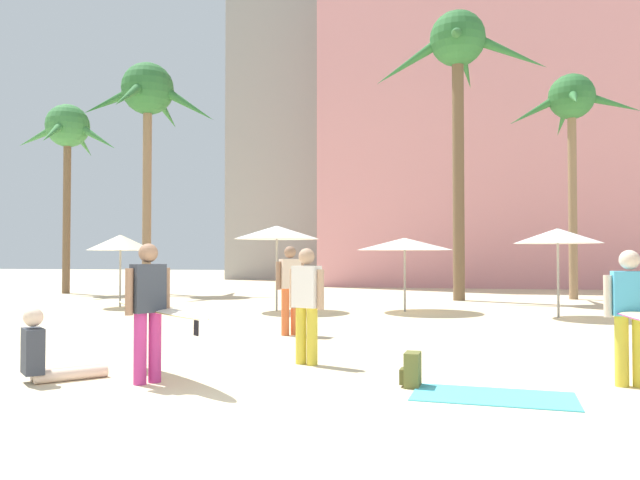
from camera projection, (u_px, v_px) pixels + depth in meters
ground at (215, 418)px, 6.04m from camera, size 120.00×120.00×0.00m
hotel_pink at (506, 107)px, 33.96m from camera, size 19.79×8.42×19.77m
hotel_tower_gray at (339, 24)px, 44.82m from camera, size 14.16×9.08×37.24m
palm_tree_far_left at (458, 59)px, 22.13m from camera, size 6.25×6.57×10.48m
palm_tree_left at (148, 100)px, 26.31m from camera, size 6.35×6.29×9.90m
palm_tree_center at (68, 135)px, 26.22m from camera, size 4.96×4.89×8.10m
palm_tree_right at (571, 110)px, 22.67m from camera, size 4.76×4.71×8.35m
cafe_umbrella_0 at (121, 243)px, 19.21m from camera, size 2.05×2.05×2.27m
cafe_umbrella_2 at (277, 232)px, 17.75m from camera, size 2.47×2.47×2.48m
cafe_umbrella_3 at (405, 244)px, 17.59m from camera, size 2.76×2.76×2.12m
cafe_umbrella_4 at (558, 236)px, 15.88m from camera, size 2.23×2.23×2.32m
beach_towel at (493, 396)px, 6.91m from camera, size 1.88×1.08×0.01m
backpack at (412, 370)px, 7.46m from camera, size 0.26×0.32×0.42m
person_far_left at (634, 313)px, 7.35m from camera, size 0.60×2.77×1.67m
person_near_right at (153, 308)px, 7.81m from camera, size 2.28×2.03×1.75m
person_far_right at (49, 356)px, 7.77m from camera, size 0.97×0.98×0.95m
person_near_left at (307, 301)px, 9.02m from camera, size 0.59×0.36×1.71m
person_mid_center at (290, 286)px, 12.34m from camera, size 0.55×0.42×1.79m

